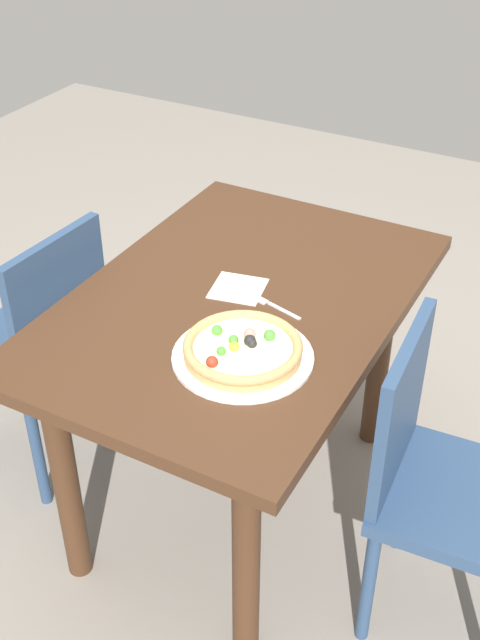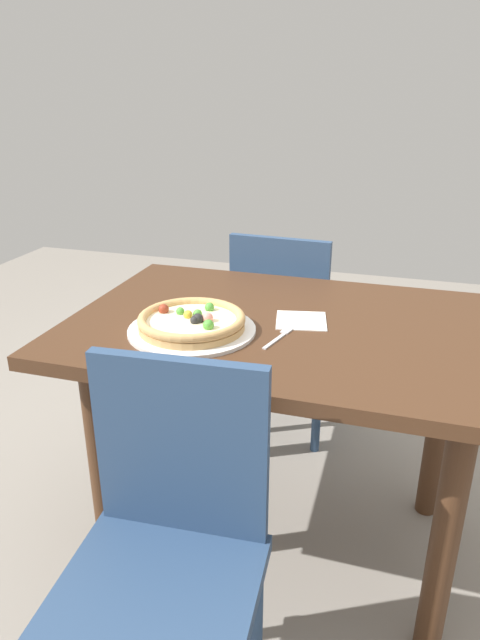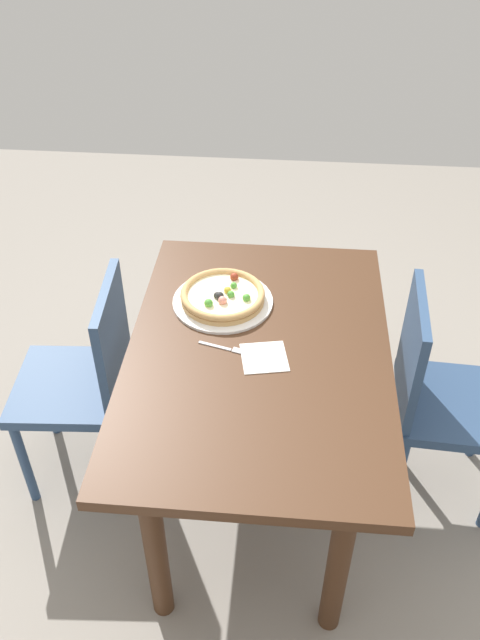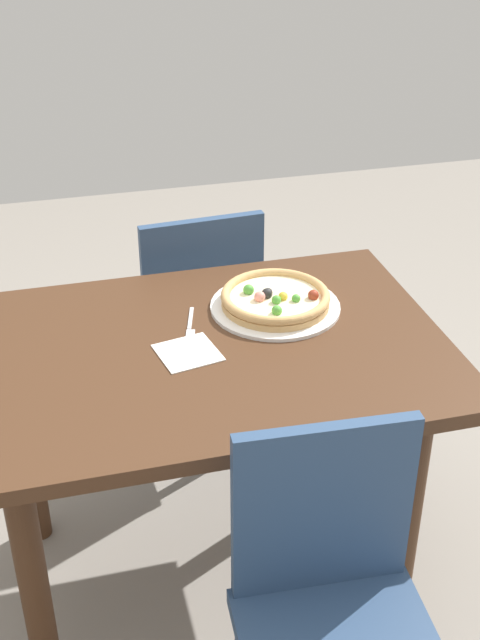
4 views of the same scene
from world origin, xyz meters
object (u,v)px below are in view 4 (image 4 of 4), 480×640
object	(u,v)px
chair_far	(335,616)
fork	(191,326)
dining_table	(203,388)
napkin	(188,353)
plate	(275,307)
pizza	(275,298)
chair_near	(195,317)

from	to	relation	value
chair_far	fork	size ratio (longest dim) A/B	5.41
dining_table	napkin	xyz separation A→B (m)	(0.04, 0.02, 0.13)
plate	napkin	distance (m)	0.31
dining_table	napkin	bearing A→B (deg)	26.45
dining_table	napkin	size ratio (longest dim) A/B	8.66
chair_far	pizza	size ratio (longest dim) A/B	3.05
chair_near	chair_far	size ratio (longest dim) A/B	1.00
dining_table	plate	bearing A→B (deg)	-148.80
pizza	fork	size ratio (longest dim) A/B	1.77
pizza	chair_near	bearing A→B (deg)	-75.93
dining_table	fork	distance (m)	0.16
dining_table	chair_far	xyz separation A→B (m)	(-0.13, 0.63, -0.16)
pizza	fork	distance (m)	0.24
chair_far	pizza	bearing A→B (deg)	-93.84
plate	pizza	xyz separation A→B (m)	(0.00, 0.00, 0.03)
pizza	fork	world-z (taller)	pizza
plate	fork	world-z (taller)	plate
plate	pizza	world-z (taller)	pizza
dining_table	pizza	xyz separation A→B (m)	(-0.23, -0.14, 0.15)
chair_near	plate	xyz separation A→B (m)	(-0.12, 0.49, 0.29)
chair_near	pizza	world-z (taller)	chair_near
chair_near	napkin	distance (m)	0.72
fork	pizza	bearing A→B (deg)	114.94
dining_table	fork	world-z (taller)	fork
chair_near	plate	world-z (taller)	chair_near
chair_far	pizza	world-z (taller)	chair_far
plate	napkin	world-z (taller)	plate
fork	chair_near	bearing A→B (deg)	-176.56
dining_table	plate	size ratio (longest dim) A/B	3.51
plate	napkin	size ratio (longest dim) A/B	2.47
chair_far	fork	xyz separation A→B (m)	(0.14, -0.73, 0.29)
plate	napkin	bearing A→B (deg)	30.53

